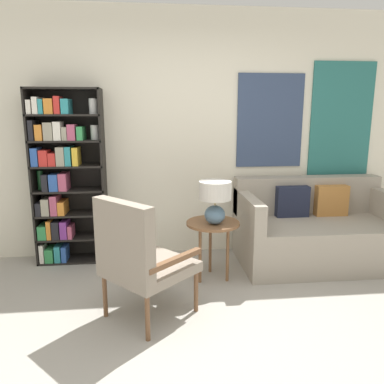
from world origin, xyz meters
The scene contains 7 objects.
ground_plane centered at (0.00, 0.00, 0.00)m, with size 14.00×14.00×0.00m, color #9E998E.
wall_back centered at (0.05, 2.03, 1.35)m, with size 6.40×0.08×2.70m.
bookshelf centered at (-1.19, 1.84, 0.95)m, with size 0.74×0.30×1.85m.
armchair centered at (-0.37, 0.53, 0.55)m, with size 0.84×0.84×0.99m.
couch centered at (1.51, 1.55, 0.34)m, with size 1.66×0.92×0.89m.
side_table centered at (0.32, 1.22, 0.51)m, with size 0.51×0.51×0.58m.
table_lamp centered at (0.33, 1.16, 0.83)m, with size 0.30×0.30×0.41m.
Camera 1 is at (-0.24, -2.17, 1.61)m, focal length 35.00 mm.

